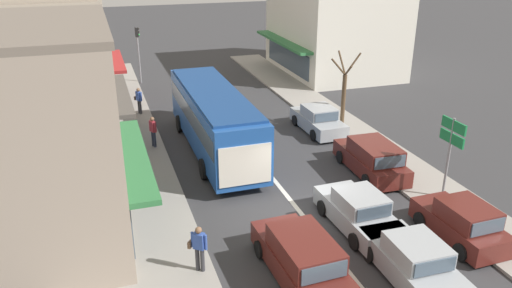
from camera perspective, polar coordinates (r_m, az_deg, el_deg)
name	(u,v)px	position (r m, az deg, el deg)	size (l,w,h in m)	color
ground_plane	(299,211)	(20.38, 4.96, -7.64)	(140.00, 140.00, 0.00)	#353538
lane_centre_line	(267,171)	(23.68, 1.22, -3.05)	(0.20, 28.00, 0.01)	silver
sidewalk_left	(116,171)	(24.36, -15.70, -3.01)	(5.20, 44.00, 0.14)	gray
kerb_right	(362,139)	(27.76, 12.01, 0.52)	(2.80, 44.00, 0.12)	gray
shopfront_corner_near	(10,140)	(18.83, -26.28, 0.39)	(8.11, 8.29, 7.73)	gray
shopfront_mid_block	(33,87)	(26.92, -24.14, 5.99)	(8.18, 8.22, 6.93)	#B2A38E
shopfront_far_end	(42,44)	(34.50, -23.30, 10.45)	(8.76, 7.03, 8.19)	#B2A38E
building_right_far	(335,14)	(41.51, 8.99, 14.45)	(8.98, 10.61, 9.26)	silver
city_bus	(214,117)	(25.24, -4.82, 3.13)	(2.77, 10.86, 3.23)	#1E4C99
sedan_queue_far_back	(359,212)	(19.32, 11.66, -7.61)	(1.98, 4.24, 1.47)	#9EA3A8
wagon_adjacent_lane_lead	(301,257)	(16.42, 5.18, -12.76)	(2.06, 4.56, 1.58)	#561E19
sedan_behind_bus_near	(414,262)	(17.04, 17.59, -12.75)	(1.98, 4.24, 1.47)	#9EA3A8
parked_hatchback_kerb_front	(461,223)	(19.62, 22.41, -8.33)	(1.88, 3.73, 1.54)	#561E19
parked_wagon_kerb_second	(372,159)	(23.73, 13.09, -1.63)	(2.06, 4.56, 1.58)	#561E19
parked_sedan_kerb_third	(318,120)	(28.52, 7.13, 2.73)	(1.95, 4.23, 1.47)	#9EA3A8
traffic_light_downstreet	(138,46)	(38.64, -13.33, 10.89)	(0.33, 0.24, 4.20)	gray
directional_road_sign	(452,139)	(21.55, 21.45, 0.50)	(0.10, 1.40, 3.60)	gray
street_tree_right	(344,95)	(28.57, 9.99, 5.57)	(1.81, 1.66, 4.40)	brown
pedestrian_with_handbag_near	(139,99)	(31.55, -13.24, 5.02)	(0.46, 0.63, 1.63)	#333338
pedestrian_browsing_midblock	(153,130)	(26.23, -11.69, 1.59)	(0.35, 0.53, 1.63)	#232838
pedestrian_far_walker	(199,246)	(16.40, -6.55, -11.50)	(0.60, 0.50, 1.63)	#333338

